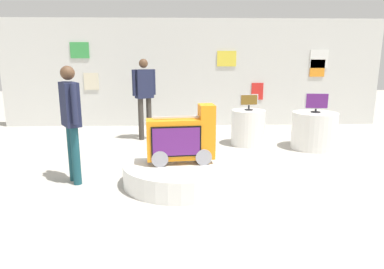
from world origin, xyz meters
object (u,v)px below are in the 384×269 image
(shopper_browsing_rear, at_px, (144,93))
(display_pedestal_center_rear, at_px, (314,130))
(novelty_firetruck_tv, at_px, (182,140))
(shopper_browsing_near_truck, at_px, (71,116))
(display_pedestal_left_rear, at_px, (248,128))
(tv_on_left_rear, at_px, (249,101))
(tv_on_center_rear, at_px, (316,102))
(main_display_pedestal, at_px, (181,173))

(shopper_browsing_rear, bearing_deg, display_pedestal_center_rear, -15.01)
(novelty_firetruck_tv, xyz_separation_m, shopper_browsing_near_truck, (-1.60, 0.08, 0.35))
(shopper_browsing_near_truck, relative_size, shopper_browsing_rear, 0.95)
(display_pedestal_left_rear, xyz_separation_m, tv_on_left_rear, (-0.00, -0.00, 0.57))
(tv_on_center_rear, bearing_deg, tv_on_left_rear, 164.82)
(display_pedestal_left_rear, bearing_deg, shopper_browsing_rear, 165.09)
(shopper_browsing_near_truck, bearing_deg, tv_on_center_rear, 22.74)
(novelty_firetruck_tv, relative_size, tv_on_center_rear, 2.19)
(novelty_firetruck_tv, relative_size, tv_on_left_rear, 2.61)
(tv_on_left_rear, bearing_deg, display_pedestal_left_rear, 81.42)
(display_pedestal_left_rear, relative_size, tv_on_center_rear, 1.62)
(display_pedestal_left_rear, distance_m, tv_on_center_rear, 1.46)
(tv_on_left_rear, height_order, display_pedestal_center_rear, tv_on_left_rear)
(main_display_pedestal, bearing_deg, tv_on_left_rear, 57.15)
(main_display_pedestal, relative_size, shopper_browsing_rear, 0.94)
(main_display_pedestal, xyz_separation_m, tv_on_left_rear, (1.45, 2.24, 0.78))
(tv_on_center_rear, xyz_separation_m, shopper_browsing_rear, (-3.54, 0.95, 0.10))
(novelty_firetruck_tv, height_order, shopper_browsing_near_truck, shopper_browsing_near_truck)
(novelty_firetruck_tv, relative_size, display_pedestal_left_rear, 1.35)
(display_pedestal_center_rear, bearing_deg, display_pedestal_left_rear, 164.82)
(tv_on_center_rear, bearing_deg, display_pedestal_left_rear, 164.65)
(tv_on_left_rear, bearing_deg, shopper_browsing_near_truck, -144.46)
(tv_on_left_rear, bearing_deg, shopper_browsing_rear, 164.99)
(tv_on_center_rear, height_order, shopper_browsing_near_truck, shopper_browsing_near_truck)
(tv_on_left_rear, relative_size, shopper_browsing_near_truck, 0.22)
(display_pedestal_center_rear, relative_size, shopper_browsing_near_truck, 0.52)
(main_display_pedestal, distance_m, tv_on_left_rear, 2.78)
(main_display_pedestal, relative_size, shopper_browsing_near_truck, 0.99)
(main_display_pedestal, bearing_deg, display_pedestal_center_rear, 34.65)
(display_pedestal_left_rear, height_order, shopper_browsing_rear, shopper_browsing_rear)
(display_pedestal_center_rear, relative_size, shopper_browsing_rear, 0.50)
(tv_on_left_rear, bearing_deg, tv_on_center_rear, -15.18)
(tv_on_center_rear, xyz_separation_m, shopper_browsing_near_truck, (-4.32, -1.81, 0.05))
(tv_on_center_rear, bearing_deg, display_pedestal_center_rear, 97.69)
(novelty_firetruck_tv, distance_m, display_pedestal_left_rear, 2.68)
(novelty_firetruck_tv, bearing_deg, tv_on_left_rear, 57.56)
(tv_on_left_rear, distance_m, display_pedestal_center_rear, 1.45)
(shopper_browsing_near_truck, height_order, shopper_browsing_rear, shopper_browsing_rear)
(novelty_firetruck_tv, height_order, tv_on_left_rear, novelty_firetruck_tv)
(main_display_pedestal, height_order, display_pedestal_center_rear, display_pedestal_center_rear)
(novelty_firetruck_tv, distance_m, display_pedestal_center_rear, 3.33)
(main_display_pedestal, height_order, tv_on_center_rear, tv_on_center_rear)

